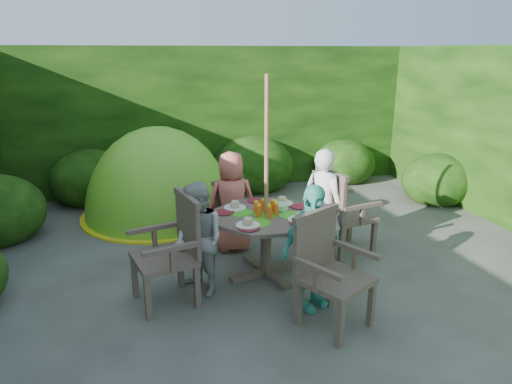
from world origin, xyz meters
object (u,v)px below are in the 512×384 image
object	(u,v)px
garden_chair_left	(172,249)
garden_chair_front	(328,269)
garden_chair_right	(341,211)
patio_table	(266,224)
child_right	(323,205)
dome_tent	(161,214)
child_back	(232,202)
child_left	(199,240)
child_front	(311,248)
garden_chair_back	(222,208)
parasol_pole	(266,180)

from	to	relation	value
garden_chair_left	garden_chair_front	distance (m)	1.52
garden_chair_left	garden_chair_right	bearing A→B (deg)	92.88
patio_table	garden_chair_left	size ratio (longest dim) A/B	1.44
child_right	dome_tent	size ratio (longest dim) A/B	0.50
garden_chair_front	child_back	xyz separation A→B (m)	(-0.47, 1.83, 0.09)
child_left	child_front	world-z (taller)	child_front
dome_tent	garden_chair_left	bearing A→B (deg)	-95.99
garden_chair_back	child_right	xyz separation A→B (m)	(1.04, -0.86, 0.23)
garden_chair_right	garden_chair_left	world-z (taller)	garden_chair_left
patio_table	dome_tent	distance (m)	2.59
child_back	parasol_pole	bearing A→B (deg)	105.09
child_left	child_back	distance (m)	1.13
garden_chair_left	garden_chair_front	xyz separation A→B (m)	(1.31, -0.77, -0.02)
garden_chair_back	garden_chair_front	size ratio (longest dim) A/B	0.84
child_front	garden_chair_left	bearing A→B (deg)	135.41
patio_table	child_left	size ratio (longest dim) A/B	1.28
child_front	garden_chair_right	bearing A→B (deg)	28.21
patio_table	garden_chair_front	bearing A→B (deg)	-76.18
garden_chair_left	dome_tent	distance (m)	2.67
parasol_pole	child_left	xyz separation A→B (m)	(-0.77, -0.21, -0.51)
patio_table	child_left	xyz separation A→B (m)	(-0.78, -0.21, -0.01)
child_right	child_front	xyz separation A→B (m)	(-0.56, -0.98, -0.05)
garden_chair_front	child_back	size ratio (longest dim) A/B	0.80
patio_table	child_right	world-z (taller)	child_right
patio_table	child_front	world-z (taller)	child_front
garden_chair_right	garden_chair_left	xyz separation A→B (m)	(-2.10, -0.58, 0.01)
garden_chair_left	dome_tent	world-z (taller)	dome_tent
dome_tent	garden_chair_right	bearing A→B (deg)	-49.47
garden_chair_front	child_back	bearing A→B (deg)	76.86
garden_chair_left	garden_chair_back	size ratio (longest dim) A/B	1.23
garden_chair_right	garden_chair_front	world-z (taller)	garden_chair_right
garden_chair_right	dome_tent	xyz separation A→B (m)	(-2.03, 2.03, -0.55)
parasol_pole	child_right	xyz separation A→B (m)	(0.77, 0.21, -0.42)
garden_chair_right	child_right	bearing A→B (deg)	96.69
patio_table	child_back	bearing A→B (deg)	105.36
patio_table	parasol_pole	bearing A→B (deg)	-152.14
patio_table	garden_chair_left	distance (m)	1.09
garden_chair_left	child_left	bearing A→B (deg)	93.38
garden_chair_back	child_back	distance (m)	0.35
garden_chair_right	child_back	size ratio (longest dim) A/B	0.82
child_right	dome_tent	bearing A→B (deg)	8.48
garden_chair_right	patio_table	bearing A→B (deg)	95.45
child_right	child_left	bearing A→B (deg)	73.84
garden_chair_back	garden_chair_front	xyz separation A→B (m)	(0.54, -2.13, 0.09)
parasol_pole	child_left	world-z (taller)	parasol_pole
patio_table	garden_chair_back	bearing A→B (deg)	104.47
patio_table	garden_chair_back	xyz separation A→B (m)	(-0.28, 1.07, -0.15)
parasol_pole	child_right	world-z (taller)	parasol_pole
child_back	dome_tent	distance (m)	1.84
garden_chair_front	child_left	size ratio (longest dim) A/B	0.85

